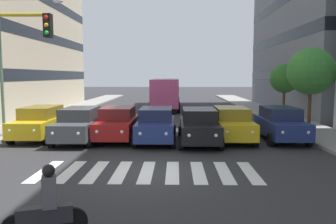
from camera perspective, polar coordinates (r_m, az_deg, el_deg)
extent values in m
plane|color=#2D2D30|center=(12.10, -3.56, -9.96)|extent=(180.00, 180.00, 0.00)
cube|color=black|center=(36.12, 25.83, 5.53)|extent=(10.61, 20.45, 0.90)
cube|color=black|center=(36.27, 26.08, 10.84)|extent=(10.61, 20.45, 0.90)
cube|color=black|center=(36.74, 26.33, 16.06)|extent=(10.61, 20.45, 0.90)
cube|color=silver|center=(12.34, 13.59, -9.79)|extent=(0.45, 2.80, 0.01)
cube|color=silver|center=(12.18, 9.39, -9.91)|extent=(0.45, 2.80, 0.01)
cube|color=silver|center=(12.09, 5.10, -9.98)|extent=(0.45, 2.80, 0.01)
cube|color=silver|center=(12.06, 0.76, -9.99)|extent=(0.45, 2.80, 0.01)
cube|color=silver|center=(12.10, -3.56, -9.94)|extent=(0.45, 2.80, 0.01)
cube|color=silver|center=(12.21, -7.84, -9.85)|extent=(0.45, 2.80, 0.01)
cube|color=silver|center=(12.38, -12.01, -9.70)|extent=(0.45, 2.80, 0.01)
cube|color=silver|center=(12.62, -16.05, -9.51)|extent=(0.45, 2.80, 0.01)
cube|color=silver|center=(12.91, -19.92, -9.28)|extent=(0.45, 2.80, 0.01)
cube|color=navy|center=(18.48, 18.35, -2.38)|extent=(1.80, 4.40, 0.80)
cube|color=#1D2547|center=(18.59, 18.24, -0.15)|extent=(1.58, 2.46, 0.60)
cylinder|color=black|center=(17.49, 22.53, -4.34)|extent=(0.22, 0.64, 0.64)
cylinder|color=black|center=(16.92, 16.82, -4.47)|extent=(0.22, 0.64, 0.64)
cylinder|color=black|center=(20.18, 19.55, -2.88)|extent=(0.22, 0.64, 0.64)
cylinder|color=black|center=(19.69, 14.56, -2.94)|extent=(0.22, 0.64, 0.64)
sphere|color=white|center=(16.65, 22.42, -3.16)|extent=(0.18, 0.18, 0.18)
sphere|color=white|center=(16.27, 18.63, -3.22)|extent=(0.18, 0.18, 0.18)
cube|color=gold|center=(17.83, 10.62, -2.47)|extent=(1.80, 4.40, 0.80)
cube|color=olive|center=(17.94, 10.57, -0.17)|extent=(1.58, 2.46, 0.60)
cylinder|color=black|center=(16.67, 14.47, -4.55)|extent=(0.22, 0.64, 0.64)
cylinder|color=black|center=(16.35, 8.30, -4.63)|extent=(0.22, 0.64, 0.64)
cylinder|color=black|center=(19.47, 12.53, -2.99)|extent=(0.22, 0.64, 0.64)
cylinder|color=black|center=(19.20, 7.24, -3.02)|extent=(0.22, 0.64, 0.64)
sphere|color=white|center=(15.85, 13.95, -3.33)|extent=(0.18, 0.18, 0.18)
sphere|color=white|center=(15.63, 9.82, -3.36)|extent=(0.18, 0.18, 0.18)
cube|color=black|center=(16.82, 5.22, -2.91)|extent=(1.80, 4.40, 0.80)
cube|color=black|center=(16.93, 5.20, -0.46)|extent=(1.58, 2.46, 0.60)
cylinder|color=black|center=(15.56, 8.90, -5.19)|extent=(0.22, 0.64, 0.64)
cylinder|color=black|center=(15.43, 2.23, -5.22)|extent=(0.22, 0.64, 0.64)
cylinder|color=black|center=(18.40, 7.70, -3.42)|extent=(0.22, 0.64, 0.64)
cylinder|color=black|center=(18.28, 2.08, -3.43)|extent=(0.22, 0.64, 0.64)
sphere|color=white|center=(14.75, 8.04, -3.90)|extent=(0.18, 0.18, 0.18)
sphere|color=white|center=(14.66, 3.55, -3.91)|extent=(0.18, 0.18, 0.18)
cube|color=navy|center=(17.20, -2.03, -2.69)|extent=(1.80, 4.40, 0.80)
cube|color=#1D2547|center=(17.30, -2.00, -0.29)|extent=(1.58, 2.46, 0.60)
cylinder|color=black|center=(15.81, 0.95, -4.94)|extent=(0.22, 0.64, 0.64)
cylinder|color=black|center=(15.92, -5.57, -4.89)|extent=(0.22, 0.64, 0.64)
cylinder|color=black|center=(18.67, 1.00, -3.23)|extent=(0.22, 0.64, 0.64)
cylinder|color=black|center=(18.76, -4.52, -3.20)|extent=(0.22, 0.64, 0.64)
sphere|color=white|center=(15.04, -0.30, -3.65)|extent=(0.18, 0.18, 0.18)
sphere|color=white|center=(15.12, -4.68, -3.62)|extent=(0.18, 0.18, 0.18)
cube|color=maroon|center=(17.88, -8.48, -2.41)|extent=(1.80, 4.40, 0.80)
cube|color=maroon|center=(17.99, -8.40, -0.11)|extent=(1.58, 2.46, 0.60)
cylinder|color=black|center=(16.40, -6.20, -4.57)|extent=(0.22, 0.64, 0.64)
cylinder|color=black|center=(16.73, -12.34, -4.46)|extent=(0.22, 0.64, 0.64)
cylinder|color=black|center=(19.24, -5.08, -2.97)|extent=(0.22, 0.64, 0.64)
cylinder|color=black|center=(19.52, -10.34, -2.92)|extent=(0.22, 0.64, 0.64)
sphere|color=white|center=(15.68, -7.73, -3.30)|extent=(0.18, 0.18, 0.18)
sphere|color=white|center=(15.90, -11.84, -3.24)|extent=(0.18, 0.18, 0.18)
cube|color=#474C51|center=(17.85, -14.64, -2.56)|extent=(1.80, 4.40, 0.80)
cube|color=#343639|center=(17.96, -14.53, -0.25)|extent=(1.58, 2.46, 0.60)
cylinder|color=black|center=(16.31, -12.95, -4.75)|extent=(0.22, 0.64, 0.64)
cylinder|color=black|center=(16.84, -18.91, -4.59)|extent=(0.22, 0.64, 0.64)
cylinder|color=black|center=(19.09, -10.81, -3.13)|extent=(0.22, 0.64, 0.64)
cylinder|color=black|center=(19.55, -15.99, -3.04)|extent=(0.22, 0.64, 0.64)
sphere|color=white|center=(15.64, -14.77, -3.47)|extent=(0.18, 0.18, 0.18)
sphere|color=white|center=(16.00, -18.74, -3.38)|extent=(0.18, 0.18, 0.18)
cube|color=gold|center=(19.23, -20.61, -2.14)|extent=(1.80, 4.40, 0.80)
cube|color=olive|center=(19.33, -20.46, 0.00)|extent=(1.58, 2.46, 0.60)
cylinder|color=black|center=(17.63, -19.59, -4.14)|extent=(0.22, 0.64, 0.64)
cylinder|color=black|center=(18.34, -24.86, -3.97)|extent=(0.22, 0.64, 0.64)
cylinder|color=black|center=(20.33, -16.69, -2.72)|extent=(0.22, 0.64, 0.64)
cylinder|color=black|center=(20.95, -21.38, -2.63)|extent=(0.22, 0.64, 0.64)
sphere|color=white|center=(17.03, -21.50, -2.93)|extent=(0.18, 0.18, 0.18)
sphere|color=white|center=(17.51, -24.98, -2.84)|extent=(0.18, 0.18, 0.18)
cube|color=#DB5193|center=(34.18, -0.38, 3.43)|extent=(2.50, 10.50, 2.50)
cube|color=black|center=(34.16, -0.38, 4.35)|extent=(2.52, 9.87, 0.80)
cylinder|color=black|center=(30.59, 1.77, 0.76)|extent=(0.28, 1.00, 1.00)
cylinder|color=black|center=(30.67, -2.91, 0.77)|extent=(0.28, 1.00, 1.00)
cylinder|color=black|center=(37.39, 1.68, 1.74)|extent=(0.28, 1.00, 1.00)
cylinder|color=black|center=(37.46, -2.15, 1.74)|extent=(0.28, 1.00, 1.00)
cylinder|color=black|center=(7.75, -15.60, -17.30)|extent=(0.60, 0.29, 0.60)
cube|color=#232328|center=(7.67, -19.92, -15.92)|extent=(1.12, 0.59, 0.36)
cube|color=#4C4C51|center=(7.50, -19.27, -12.49)|extent=(0.38, 0.43, 0.64)
sphere|color=black|center=(7.37, -19.40, -9.24)|extent=(0.26, 0.26, 0.26)
cube|color=black|center=(11.95, -19.46, 13.47)|extent=(0.24, 0.28, 0.76)
sphere|color=red|center=(11.85, -19.76, 14.70)|extent=(0.14, 0.14, 0.14)
sphere|color=orange|center=(11.81, -19.72, 13.55)|extent=(0.14, 0.14, 0.14)
sphere|color=green|center=(11.78, -19.68, 12.39)|extent=(0.14, 0.14, 0.14)
cylinder|color=#4C6B56|center=(20.31, -26.18, 6.78)|extent=(0.16, 0.16, 7.32)
ellipsoid|color=#B7BCC1|center=(19.45, -17.96, 17.29)|extent=(0.56, 0.28, 0.20)
cylinder|color=#513823|center=(21.70, 22.60, 0.65)|extent=(0.20, 0.20, 2.63)
sphere|color=#387F33|center=(21.62, 22.83, 6.29)|extent=(2.73, 2.73, 2.73)
cylinder|color=#513823|center=(26.78, 18.80, 1.46)|extent=(0.20, 0.20, 2.36)
sphere|color=#2D6B28|center=(26.70, 18.93, 5.35)|extent=(2.14, 2.14, 2.14)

